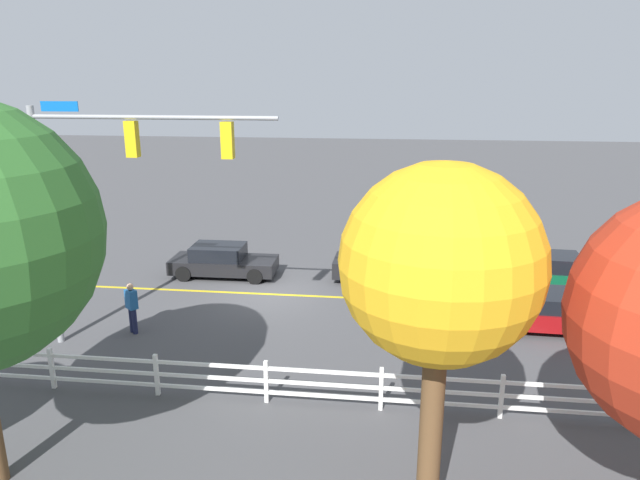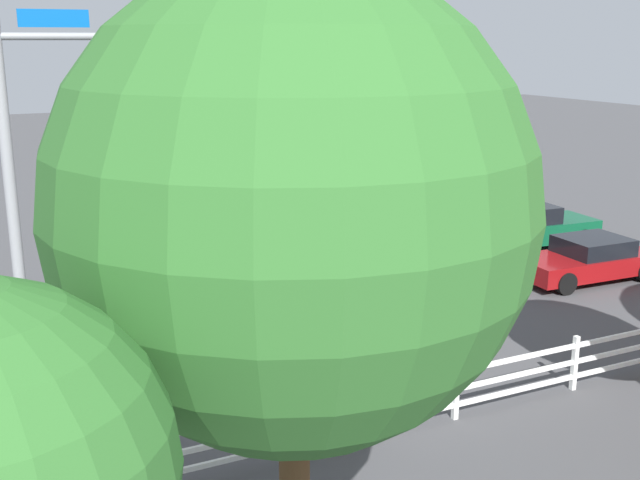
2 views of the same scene
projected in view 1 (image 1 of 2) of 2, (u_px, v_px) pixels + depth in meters
The scene contains 10 objects.
ground_plane at pixel (268, 294), 21.85m from camera, with size 120.00×120.00×0.00m, color #444447.
lane_center_stripe at pixel (372, 299), 21.39m from camera, with size 28.00×0.16×0.01m, color gold.
signal_assembly at pixel (107, 180), 16.28m from camera, with size 7.17×0.38×7.35m.
car_0 at pixel (558, 312), 18.63m from camera, with size 4.35×2.03×1.26m.
car_1 at pixel (387, 264), 23.16m from camera, with size 4.45×1.96×1.42m.
car_2 at pixel (222, 261), 23.71m from camera, with size 4.37×1.85×1.33m.
car_3 at pixel (558, 274), 22.07m from camera, with size 4.71×2.12×1.44m.
pedestrian at pixel (132, 306), 18.29m from camera, with size 0.47×0.45×1.69m.
white_rail_fence at pixel (323, 384), 14.22m from camera, with size 26.10×0.10×1.15m.
tree_2 at pixel (441, 267), 9.37m from camera, with size 3.40×3.40×6.72m.
Camera 1 is at (-4.46, 20.07, 7.93)m, focal length 32.02 mm.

